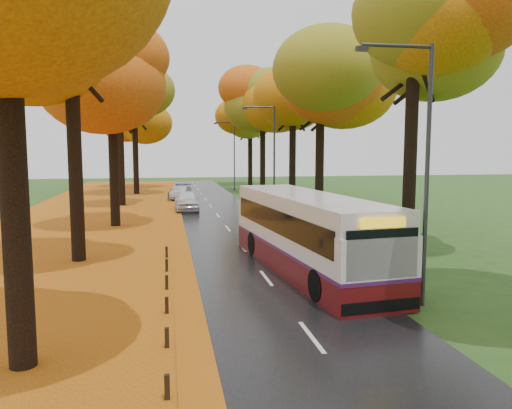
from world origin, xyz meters
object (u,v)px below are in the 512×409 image
object	(u,v)px
streetlamp_far	(232,150)
bus	(307,231)
streetlamp_mid	(271,151)
car_dark	(180,191)
car_silver	(181,193)
car_white	(187,201)
streetlamp_near	(420,155)

from	to	relation	value
streetlamp_far	bus	distance (m)	39.29
streetlamp_mid	car_dark	world-z (taller)	streetlamp_mid
streetlamp_far	car_silver	bearing A→B (deg)	-122.88
car_silver	streetlamp_far	bearing A→B (deg)	72.00
bus	car_white	bearing A→B (deg)	94.60
streetlamp_near	car_silver	xyz separation A→B (m)	(-6.30, 34.26, -4.03)
streetlamp_mid	streetlamp_far	xyz separation A→B (m)	(0.00, 22.00, 0.00)
streetlamp_mid	bus	bearing A→B (deg)	-97.06
streetlamp_far	car_dark	bearing A→B (deg)	-126.88
streetlamp_far	streetlamp_near	bearing A→B (deg)	-90.00
streetlamp_far	car_dark	distance (m)	11.24
bus	car_white	xyz separation A→B (m)	(-3.95, 20.64, -0.82)
streetlamp_mid	car_dark	distance (m)	15.53
streetlamp_far	bus	world-z (taller)	streetlamp_far
bus	car_dark	size ratio (longest dim) A/B	2.64
car_silver	car_dark	size ratio (longest dim) A/B	0.87
streetlamp_near	car_white	distance (m)	26.53
streetlamp_near	car_silver	distance (m)	35.06
streetlamp_mid	streetlamp_near	bearing A→B (deg)	-90.00
streetlamp_far	car_dark	xyz separation A→B (m)	(-6.30, -8.39, -4.02)
car_white	bus	bearing A→B (deg)	-79.67
streetlamp_near	bus	xyz separation A→B (m)	(-2.12, 4.89, -3.08)
streetlamp_mid	streetlamp_far	bearing A→B (deg)	90.00
car_white	car_dark	distance (m)	10.08
streetlamp_mid	car_dark	xyz separation A→B (m)	(-6.30, 13.61, -4.02)
streetlamp_near	car_white	world-z (taller)	streetlamp_near
car_white	car_dark	bearing A→B (deg)	90.79
streetlamp_mid	bus	world-z (taller)	streetlamp_mid
streetlamp_near	streetlamp_mid	xyz separation A→B (m)	(0.00, 22.00, 0.00)
streetlamp_mid	bus	xyz separation A→B (m)	(-2.12, -17.11, -3.08)
streetlamp_far	bus	bearing A→B (deg)	-93.10
streetlamp_near	car_dark	distance (m)	36.38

